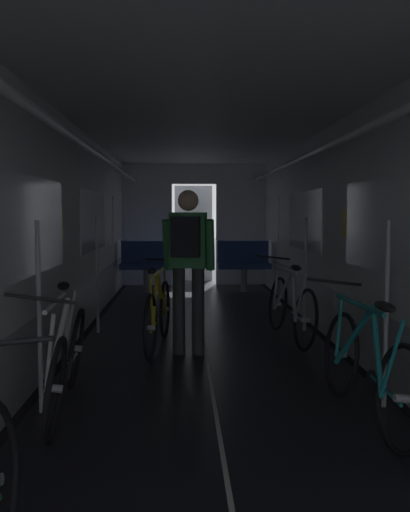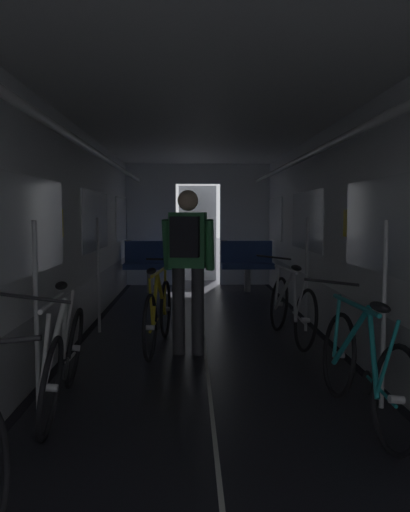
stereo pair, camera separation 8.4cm
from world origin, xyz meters
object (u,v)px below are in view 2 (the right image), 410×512
Objects in this scene: bicycle_white at (63,358)px; bicycle_yellow_in_aisle at (158,313)px; bench_seat_far_left at (150,261)px; person_cyclist_aisle at (188,256)px; bicycle_silver at (291,307)px; bench_seat_far_right at (247,261)px; bicycle_teal at (363,368)px.

bicycle_white is 1.85m from bicycle_yellow_in_aisle.
bench_seat_far_left is 4.52m from person_cyclist_aisle.
bicycle_silver is 1.00× the size of bicycle_white.
bicycle_yellow_in_aisle is at bearing -84.50° from bench_seat_far_left.
person_cyclist_aisle is at bearing -103.67° from bench_seat_far_right.
bench_seat_far_right is at bearing 0.00° from bench_seat_far_left.
bicycle_white is (-2.14, 0.29, -0.00)m from bicycle_teal.
bench_seat_far_left is 4.29m from bicycle_silver.
bench_seat_far_left is 1.80m from bench_seat_far_right.
bicycle_white is at bearing 172.18° from bicycle_teal.
bicycle_yellow_in_aisle is at bearing 139.91° from person_cyclist_aisle.
bicycle_silver is (0.09, -3.84, -0.19)m from bench_seat_far_right.
bench_seat_far_left and bicycle_teal have the same top height.
bicycle_silver is 1.46m from person_cyclist_aisle.
bicycle_white reaches higher than bench_seat_far_left.
bench_seat_far_right is 0.58× the size of bicycle_silver.
bicycle_white is at bearing -91.85° from bench_seat_far_left.
bicycle_teal is 2.38m from bicycle_silver.
person_cyclist_aisle is (-1.23, 1.78, 0.63)m from bicycle_teal.
bicycle_white reaches higher than bicycle_yellow_in_aisle.
person_cyclist_aisle reaches higher than bicycle_white.
bicycle_teal is at bearing -88.65° from bench_seat_far_right.
bench_seat_far_right is at bearing 91.35° from bicycle_teal.
bicycle_teal and bicycle_silver have the same top height.
person_cyclist_aisle reaches higher than bench_seat_far_right.
person_cyclist_aisle reaches higher than bicycle_silver.
bicycle_white is 1.01× the size of person_cyclist_aisle.
bench_seat_far_right reaches higher than bicycle_yellow_in_aisle.
bicycle_teal is 2.25m from person_cyclist_aisle.
bicycle_yellow_in_aisle is at bearing 71.30° from bicycle_white.
bicycle_teal is at bearing -7.82° from bicycle_white.
bicycle_white reaches higher than bicycle_silver.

